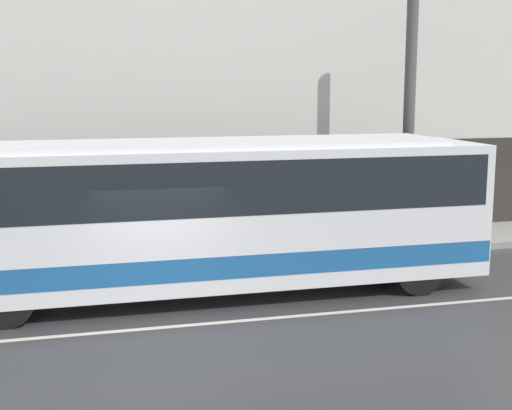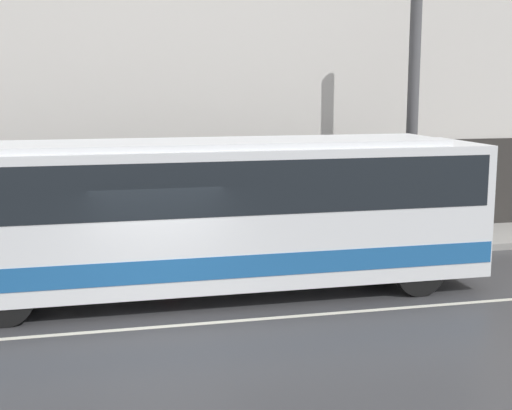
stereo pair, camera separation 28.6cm
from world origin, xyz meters
TOP-DOWN VIEW (x-y plane):
  - ground_plane at (0.00, 0.00)m, footprint 60.00×60.00m
  - sidewalk at (0.00, 5.33)m, footprint 60.00×2.65m
  - building_facade at (0.00, 6.80)m, footprint 60.00×0.35m
  - lane_stripe at (0.00, 0.00)m, footprint 54.00×0.14m
  - transit_bus at (0.93, 1.83)m, footprint 12.33×2.52m
  - utility_pole_near at (7.05, 4.56)m, footprint 0.30×0.30m
  - pedestrian_waiting at (0.77, 5.91)m, footprint 0.36×0.36m

SIDE VIEW (x-z plane):
  - ground_plane at x=0.00m, z-range 0.00..0.00m
  - lane_stripe at x=0.00m, z-range 0.00..0.01m
  - sidewalk at x=0.00m, z-range 0.00..0.18m
  - pedestrian_waiting at x=0.77m, z-range 0.12..1.86m
  - transit_bus at x=0.93m, z-range 0.21..3.48m
  - utility_pole_near at x=7.05m, z-range 0.18..7.11m
  - building_facade at x=0.00m, z-range -0.21..12.16m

